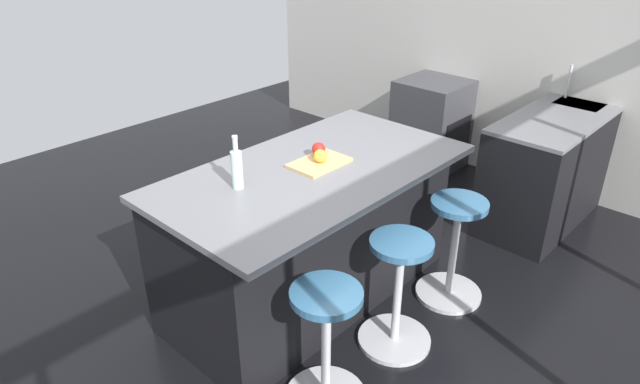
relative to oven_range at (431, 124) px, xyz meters
name	(u,v)px	position (x,y,z in m)	size (l,w,h in m)	color
ground_plane	(316,303)	(2.39, 0.68, -0.43)	(7.76, 7.76, 0.00)	black
interior_partition_left	(532,18)	(-0.35, 0.68, 1.05)	(0.15, 5.97, 2.96)	beige
sink_cabinet	(562,158)	(0.00, 1.28, 0.02)	(1.87, 0.60, 1.18)	black
oven_range	(431,124)	(0.00, 0.00, 0.00)	(0.60, 0.61, 0.87)	#38383D
kitchen_island	(309,232)	(2.33, 0.57, 0.04)	(1.96, 1.07, 0.95)	black
stool_by_window	(453,253)	(1.71, 1.29, -0.09)	(0.44, 0.44, 0.72)	#B7B7BC
stool_middle	(398,296)	(2.33, 1.29, -0.09)	(0.44, 0.44, 0.72)	#B7B7BC
stool_near_camera	(326,352)	(2.95, 1.29, -0.09)	(0.44, 0.44, 0.72)	#B7B7BC
cutting_board	(319,163)	(2.26, 0.60, 0.52)	(0.36, 0.24, 0.02)	tan
apple_yellow	(320,156)	(2.27, 0.61, 0.57)	(0.08, 0.08, 0.08)	gold
apple_red	(319,149)	(2.20, 0.54, 0.58)	(0.08, 0.08, 0.08)	red
water_bottle	(237,168)	(2.81, 0.48, 0.64)	(0.06, 0.06, 0.31)	silver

